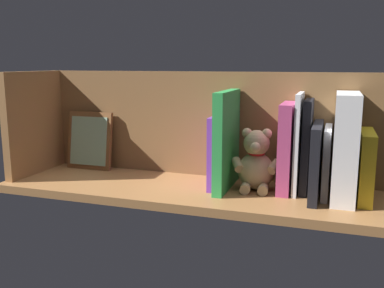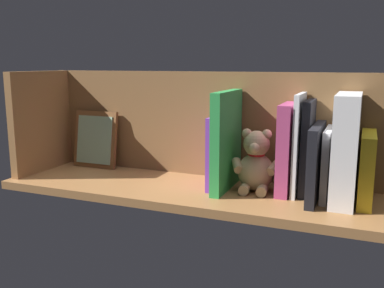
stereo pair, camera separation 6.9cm
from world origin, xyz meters
TOP-DOWN VIEW (x-y plane):
  - ground_plane at (0.00, 0.00)cm, footprint 103.25×30.36cm
  - shelf_back_panel at (0.00, -12.93)cm, footprint 103.25×1.50cm
  - shelf_side_divider at (49.62, 0.00)cm, footprint 2.40×24.36cm
  - book_0 at (-42.85, -3.42)cm, footprint 3.19×16.72cm
  - dictionary_thick_white at (-37.97, -2.43)cm, footprint 5.46×18.50cm
  - book_1 at (-33.88, -4.04)cm, footprint 1.62×15.47cm
  - book_2 at (-31.43, -1.87)cm, footprint 2.20×19.82cm
  - book_3 at (-28.83, -5.65)cm, footprint 2.10×12.27cm
  - book_4 at (-26.72, -5.02)cm, footprint 1.22×13.53cm
  - book_5 at (-23.97, -4.79)cm, footprint 3.18×13.97cm
  - teddy_bear at (-16.51, -2.97)cm, footprint 13.04×10.92cm
  - book_6 at (-8.82, -2.12)cm, footprint 2.54×19.31cm
  - book_7 at (-6.11, -3.84)cm, footprint 1.78×15.87cm
  - picture_frame_leaning at (36.85, -9.41)cm, footprint 14.82×4.15cm

SIDE VIEW (x-z plane):
  - ground_plane at x=0.00cm, z-range -2.20..0.00cm
  - teddy_bear at x=-16.51cm, z-range -0.97..15.17cm
  - book_0 at x=-42.85cm, z-range 0.00..16.65cm
  - book_1 at x=-33.88cm, z-range 0.00..17.14cm
  - picture_frame_leaning at x=36.85cm, z-range -0.10..17.70cm
  - book_2 at x=-31.43cm, z-range 0.00..18.12cm
  - book_7 at x=-6.11cm, z-range 0.00..19.09cm
  - book_5 at x=-23.97cm, z-range 0.00..22.70cm
  - book_3 at x=-28.83cm, z-range -0.01..23.63cm
  - book_4 at x=-26.72cm, z-range 0.00..25.27cm
  - book_6 at x=-8.82cm, z-range 0.00..25.63cm
  - dictionary_thick_white at x=-37.97cm, z-range 0.00..25.67cm
  - shelf_back_panel at x=0.00cm, z-range 0.00..30.19cm
  - shelf_side_divider at x=49.62cm, z-range 0.00..30.19cm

